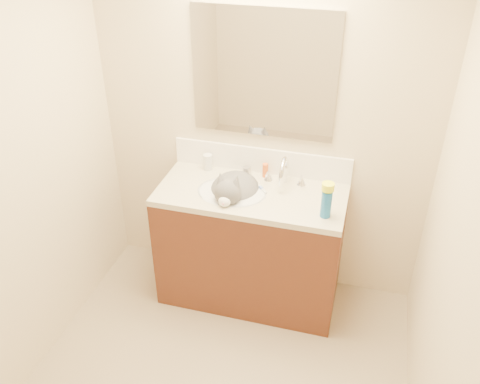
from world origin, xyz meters
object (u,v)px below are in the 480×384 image
Objects in this scene: basin at (232,201)px; silver_jar at (247,171)px; vanity_cabinet at (250,248)px; cat at (234,192)px; pill_bottle at (208,162)px; spray_can at (326,204)px; amber_bottle at (265,170)px; faucet at (284,174)px.

basin is 0.25m from silver_jar.
cat is (-0.11, -0.00, 0.43)m from vanity_cabinet.
spray_can reaches higher than pill_bottle.
spray_can reaches higher than amber_bottle.
spray_can is (0.61, -0.11, 0.16)m from basin.
vanity_cabinet is 12.63× the size of amber_bottle.
cat is 0.33m from pill_bottle.
pill_bottle is at bearing 139.30° from cat.
basin is 0.38m from faucet.
pill_bottle is at bearing -178.87° from amber_bottle.
cat is at bearing 78.01° from basin.
silver_jar is (0.04, 0.23, 0.10)m from basin.
silver_jar is (-0.26, 0.06, -0.05)m from faucet.
pill_bottle reaches higher than silver_jar.
pill_bottle is 0.65× the size of spray_can.
faucet is at bearing 24.86° from cat.
basin is at bearing -150.88° from faucet.
spray_can is at bearing -22.39° from pill_bottle.
vanity_cabinet is 4.29× the size of faucet.
faucet is 0.16m from amber_bottle.
amber_bottle is 0.56× the size of spray_can.
amber_bottle is (-0.14, 0.08, -0.04)m from faucet.
silver_jar is at bearing -171.90° from amber_bottle.
spray_can is (0.44, -0.35, 0.04)m from amber_bottle.
basin is 0.64m from spray_can.
basin is at bearing -44.79° from pill_bottle.
vanity_cabinet is 0.74m from spray_can.
silver_jar is (0.28, -0.01, -0.02)m from pill_bottle.
cat reaches higher than basin.
faucet is 0.27m from silver_jar.
faucet is at bearing 137.59° from spray_can.
cat reaches higher than vanity_cabinet.
vanity_cabinet is at bearing -142.71° from faucet.
pill_bottle is at bearing 157.61° from spray_can.
basin is 0.36m from pill_bottle.
silver_jar is at bearing 80.29° from basin.
faucet is at bearing -12.56° from silver_jar.
silver_jar is at bearing 149.25° from spray_can.
cat is 2.66× the size of spray_can.
vanity_cabinet is at bearing -67.37° from silver_jar.
basin is at bearing 169.52° from spray_can.
pill_bottle is (-0.24, 0.21, 0.07)m from cat.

